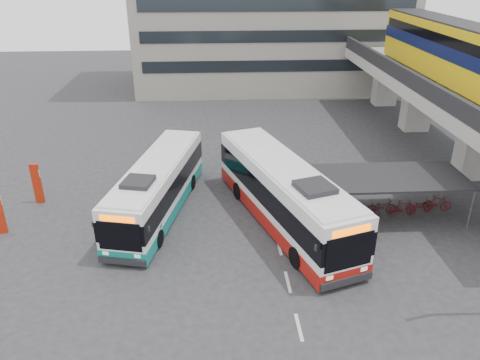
{
  "coord_description": "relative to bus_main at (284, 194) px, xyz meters",
  "views": [
    {
      "loc": [
        -0.82,
        -20.64,
        13.74
      ],
      "look_at": [
        0.68,
        4.12,
        2.0
      ],
      "focal_mm": 35.0,
      "sensor_mm": 36.0,
      "label": 1
    }
  ],
  "objects": [
    {
      "name": "viaduct",
      "position": [
        13.96,
        10.39,
        4.44
      ],
      "size": [
        8.0,
        32.0,
        9.68
      ],
      "color": "gray",
      "rests_on": "ground"
    },
    {
      "name": "bus_main",
      "position": [
        0.0,
        0.0,
        0.0
      ],
      "size": [
        6.73,
        13.29,
        3.86
      ],
      "rotation": [
        0.0,
        0.0,
        0.31
      ],
      "color": "white",
      "rests_on": "ground"
    },
    {
      "name": "sign_totem_north",
      "position": [
        -14.74,
        3.3,
        -0.45
      ],
      "size": [
        0.57,
        0.23,
        2.61
      ],
      "rotation": [
        0.0,
        0.0,
        -0.11
      ],
      "color": "#A4200A",
      "rests_on": "ground"
    },
    {
      "name": "pedestrian",
      "position": [
        -6.93,
        -1.9,
        -0.88
      ],
      "size": [
        0.77,
        0.79,
        1.83
      ],
      "primitive_type": "imported",
      "rotation": [
        0.0,
        0.0,
        0.85
      ],
      "color": "black",
      "rests_on": "ground"
    },
    {
      "name": "bus_teal",
      "position": [
        -7.2,
        1.72,
        -0.2
      ],
      "size": [
        4.99,
        11.88,
        3.43
      ],
      "rotation": [
        0.0,
        0.0,
        -0.22
      ],
      "color": "white",
      "rests_on": "ground"
    },
    {
      "name": "ground",
      "position": [
        -3.04,
        -2.54,
        -1.79
      ],
      "size": [
        120.0,
        120.0,
        0.0
      ],
      "primitive_type": "plane",
      "color": "#28282B",
      "rests_on": "ground"
    },
    {
      "name": "bike_shelter",
      "position": [
        5.43,
        0.46,
        -0.49
      ],
      "size": [
        10.0,
        4.0,
        2.54
      ],
      "color": "#595B60",
      "rests_on": "ground"
    },
    {
      "name": "road_markings",
      "position": [
        -0.54,
        -5.54,
        -1.79
      ],
      "size": [
        0.15,
        7.6,
        0.01
      ],
      "color": "beige",
      "rests_on": "ground"
    }
  ]
}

